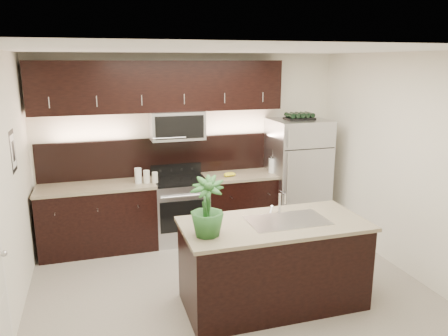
% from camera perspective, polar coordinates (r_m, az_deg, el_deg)
% --- Properties ---
extents(ground, '(4.50, 4.50, 0.00)m').
position_cam_1_polar(ground, '(5.22, 1.05, -15.99)').
color(ground, gray).
rests_on(ground, ground).
extents(room_walls, '(4.52, 4.02, 2.71)m').
position_cam_1_polar(room_walls, '(4.55, -0.04, 2.44)').
color(room_walls, silver).
rests_on(room_walls, ground).
extents(counter_run, '(3.51, 0.65, 0.94)m').
position_cam_1_polar(counter_run, '(6.43, -7.50, -5.59)').
color(counter_run, black).
rests_on(counter_run, ground).
extents(upper_fixtures, '(3.49, 0.40, 1.66)m').
position_cam_1_polar(upper_fixtures, '(6.23, -7.97, 9.52)').
color(upper_fixtures, black).
rests_on(upper_fixtures, counter_run).
extents(island, '(1.96, 0.96, 0.94)m').
position_cam_1_polar(island, '(4.85, 6.42, -12.23)').
color(island, black).
rests_on(island, ground).
extents(sink_faucet, '(0.84, 0.50, 0.28)m').
position_cam_1_polar(sink_faucet, '(4.72, 8.22, -6.61)').
color(sink_faucet, silver).
rests_on(sink_faucet, island).
extents(refrigerator, '(0.84, 0.75, 1.73)m').
position_cam_1_polar(refrigerator, '(6.86, 9.52, -0.94)').
color(refrigerator, '#B2B2B7').
rests_on(refrigerator, ground).
extents(wine_rack, '(0.43, 0.27, 0.10)m').
position_cam_1_polar(wine_rack, '(6.69, 9.83, 6.66)').
color(wine_rack, black).
rests_on(wine_rack, refrigerator).
extents(plant, '(0.43, 0.43, 0.59)m').
position_cam_1_polar(plant, '(4.20, -2.24, -5.10)').
color(plant, '#225321').
rests_on(plant, island).
extents(canisters, '(0.31, 0.14, 0.21)m').
position_cam_1_polar(canisters, '(6.16, -10.34, -1.07)').
color(canisters, silver).
rests_on(canisters, counter_run).
extents(french_press, '(0.12, 0.12, 0.34)m').
position_cam_1_polar(french_press, '(6.65, 6.34, 0.46)').
color(french_press, silver).
rests_on(french_press, counter_run).
extents(bananas, '(0.21, 0.18, 0.06)m').
position_cam_1_polar(bananas, '(6.40, 0.24, -0.88)').
color(bananas, yellow).
rests_on(bananas, counter_run).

